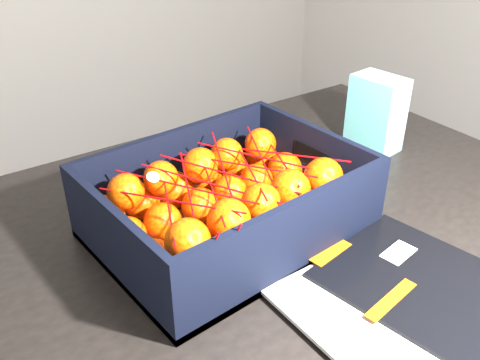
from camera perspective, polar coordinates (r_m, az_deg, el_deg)
table at (r=0.93m, az=0.78°, el=-9.77°), size 1.26×0.90×0.75m
magazine_stack at (r=0.75m, az=18.11°, el=-12.74°), size 0.32×0.34×0.02m
produce_crate at (r=0.83m, az=-1.31°, el=-3.31°), size 0.40×0.30×0.13m
clementine_heap at (r=0.83m, az=-1.26°, el=-2.45°), size 0.38×0.28×0.11m
mesh_net at (r=0.79m, az=-1.37°, el=0.09°), size 0.33×0.27×0.09m
retail_carton at (r=1.12m, az=14.55°, el=7.02°), size 0.07×0.11×0.15m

